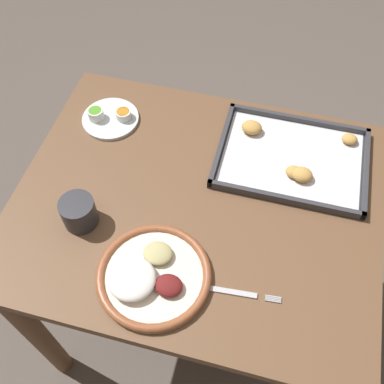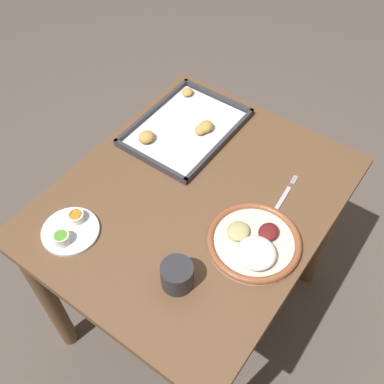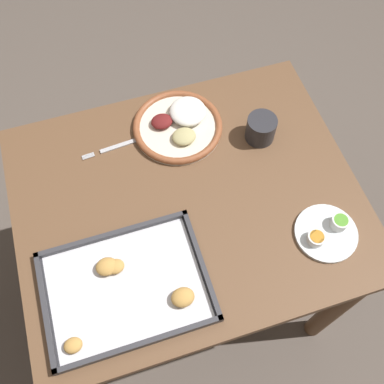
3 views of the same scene
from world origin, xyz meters
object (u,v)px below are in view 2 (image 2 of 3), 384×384
(fork, at_px, (282,200))
(drinking_cup, at_px, (177,275))
(saucer_plate, at_px, (70,230))
(dinner_plate, at_px, (254,243))
(baking_tray, at_px, (185,128))

(fork, bearing_deg, drinking_cup, 162.57)
(drinking_cup, bearing_deg, saucer_plate, 98.72)
(fork, relative_size, saucer_plate, 1.22)
(fork, height_order, drinking_cup, drinking_cup)
(dinner_plate, height_order, saucer_plate, dinner_plate)
(fork, xyz_separation_m, drinking_cup, (-0.39, 0.09, 0.04))
(dinner_plate, xyz_separation_m, drinking_cup, (-0.21, 0.10, 0.02))
(fork, bearing_deg, baking_tray, 74.73)
(dinner_plate, distance_m, saucer_plate, 0.50)
(saucer_plate, bearing_deg, dinner_plate, -58.94)
(baking_tray, bearing_deg, saucer_plate, 178.41)
(baking_tray, relative_size, drinking_cup, 4.70)
(dinner_plate, relative_size, fork, 1.33)
(saucer_plate, relative_size, baking_tray, 0.41)
(saucer_plate, distance_m, drinking_cup, 0.34)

